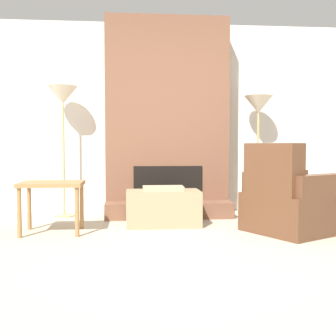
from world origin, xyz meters
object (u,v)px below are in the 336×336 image
Objects in this scene: armchair at (294,205)px; floor_lamp_right at (258,110)px; ottoman at (163,207)px; side_table at (52,190)px; floor_lamp_left at (63,102)px.

floor_lamp_right is (-0.03, 1.21, 1.10)m from armchair.
ottoman is 0.53× the size of floor_lamp_right.
ottoman is 1.45m from armchair.
armchair is at bearing -3.43° from side_table.
armchair is 3.11m from floor_lamp_left.
floor_lamp_right is (2.57, 0.00, -0.09)m from floor_lamp_left.
side_table is (-2.57, 0.15, 0.17)m from armchair.
floor_lamp_right is at bearing 22.57° from side_table.
floor_lamp_right is (1.34, 0.75, 1.18)m from ottoman.
side_table is (-1.19, -0.30, 0.25)m from ottoman.
floor_lamp_left is at bearing -180.00° from floor_lamp_right.
floor_lamp_right is (2.53, 1.05, 0.93)m from side_table.
ottoman is 1.92m from floor_lamp_left.
floor_lamp_left is 1.06× the size of floor_lamp_right.
armchair is 1.99× the size of side_table.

